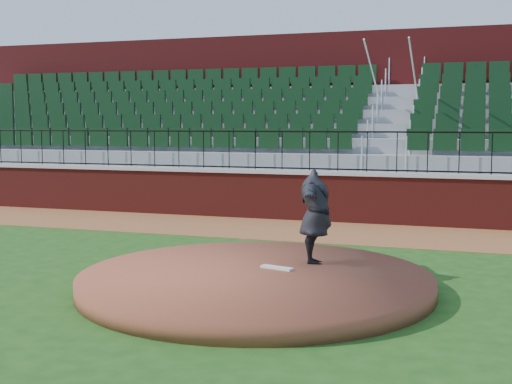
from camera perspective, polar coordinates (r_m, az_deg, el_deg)
ground at (r=10.74m, az=-2.54°, el=-7.71°), size 90.00×90.00×0.00m
warning_track at (r=15.81m, az=4.46°, el=-3.27°), size 34.00×3.20×0.01m
field_wall at (r=17.27m, az=5.75°, el=-0.51°), size 34.00×0.35×1.20m
wall_cap at (r=17.21m, az=5.77°, el=1.64°), size 34.00×0.45×0.10m
wall_railing at (r=17.18m, az=5.79°, el=3.47°), size 34.00×0.05×1.00m
seating_stands at (r=19.83m, az=7.53°, el=5.23°), size 34.00×5.10×4.60m
concourse_wall at (r=22.59m, az=8.89°, el=6.44°), size 34.00×0.50×5.50m
pitchers_mound at (r=10.29m, az=-0.05°, el=-7.60°), size 5.38×5.38×0.25m
pitching_rubber at (r=10.55m, az=1.79°, el=-6.47°), size 0.55×0.26×0.04m
pitcher at (r=10.87m, az=5.09°, el=-2.10°), size 0.88×1.95×1.54m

